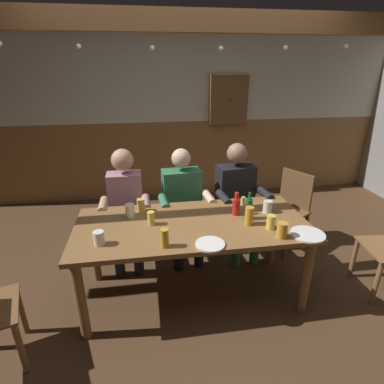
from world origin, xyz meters
TOP-DOWN VIEW (x-y plane):
  - ground_plane at (0.00, 0.00)m, footprint 8.09×8.09m
  - back_wall_upper at (0.00, 2.48)m, footprint 6.74×0.12m
  - back_wall_wainscot at (0.00, 2.48)m, footprint 6.74×0.12m
  - ceiling_beam at (0.00, 0.36)m, footprint 6.06×0.14m
  - dining_table at (0.00, 0.05)m, footprint 1.97×0.88m
  - person_0 at (-0.59, 0.71)m, footprint 0.49×0.52m
  - person_1 at (0.01, 0.72)m, footprint 0.56×0.53m
  - person_2 at (0.60, 0.71)m, footprint 0.56×0.56m
  - chair_empty_near_right at (1.22, 0.74)m, footprint 0.60×0.60m
  - table_candle at (0.54, 0.34)m, footprint 0.04×0.04m
  - plate_0 at (0.08, -0.31)m, footprint 0.22×0.22m
  - plate_1 at (0.87, -0.29)m, footprint 0.27×0.27m
  - bottle_0 at (0.41, 0.15)m, footprint 0.07×0.07m
  - bottle_1 at (0.49, 0.05)m, footprint 0.06×0.06m
  - pint_glass_0 at (-0.74, -0.17)m, footprint 0.08×0.08m
  - pint_glass_1 at (0.62, -0.14)m, footprint 0.07×0.07m
  - pint_glass_2 at (-0.43, 0.35)m, footprint 0.07×0.07m
  - pint_glass_3 at (-0.52, 0.24)m, footprint 0.08×0.08m
  - pint_glass_4 at (-0.26, -0.28)m, footprint 0.06×0.06m
  - pint_glass_5 at (-0.34, 0.08)m, footprint 0.06×0.06m
  - pint_glass_6 at (0.46, -0.05)m, footprint 0.07×0.07m
  - pint_glass_7 at (0.65, -0.28)m, footprint 0.08×0.08m
  - pint_glass_8 at (0.70, 0.15)m, footprint 0.08×0.08m
  - wall_dart_cabinet at (0.90, 2.35)m, footprint 0.56×0.15m
  - string_lights at (-0.00, 0.31)m, footprint 4.75×0.04m

SIDE VIEW (x-z plane):
  - ground_plane at x=0.00m, z-range 0.00..0.00m
  - chair_empty_near_right at x=1.22m, z-range 0.04..0.92m
  - back_wall_wainscot at x=0.00m, z-range 0.00..1.19m
  - dining_table at x=0.00m, z-range 0.28..1.02m
  - person_1 at x=0.01m, z-range 0.06..1.26m
  - person_0 at x=-0.59m, z-range 0.06..1.28m
  - person_2 at x=0.60m, z-range 0.06..1.30m
  - plate_0 at x=0.08m, z-range 0.75..0.76m
  - plate_1 at x=0.87m, z-range 0.75..0.76m
  - table_candle at x=0.54m, z-range 0.75..0.83m
  - pint_glass_0 at x=-0.74m, z-range 0.75..0.86m
  - pint_glass_8 at x=0.70m, z-range 0.75..0.86m
  - pint_glass_2 at x=-0.43m, z-range 0.75..0.86m
  - pint_glass_5 at x=-0.34m, z-range 0.75..0.86m
  - pint_glass_1 at x=0.62m, z-range 0.75..0.87m
  - pint_glass_3 at x=-0.52m, z-range 0.75..0.87m
  - pint_glass_7 at x=0.65m, z-range 0.75..0.87m
  - pint_glass_4 at x=-0.26m, z-range 0.75..0.89m
  - pint_glass_6 at x=0.46m, z-range 0.75..0.91m
  - bottle_0 at x=0.41m, z-range 0.73..0.94m
  - bottle_1 at x=0.49m, z-range 0.72..0.97m
  - wall_dart_cabinet at x=0.90m, z-range 1.15..1.85m
  - back_wall_upper at x=0.00m, z-range 1.19..2.37m
  - string_lights at x=0.00m, z-range 2.08..2.18m
  - ceiling_beam at x=0.00m, z-range 2.21..2.37m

